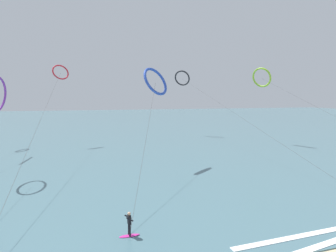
# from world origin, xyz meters

# --- Properties ---
(sea_water) EXTENTS (400.00, 200.00, 0.08)m
(sea_water) POSITION_xyz_m (0.00, 107.91, 0.04)
(sea_water) COLOR #476B75
(sea_water) RESTS_ON ground
(surfer_magenta) EXTENTS (1.40, 0.61, 1.70)m
(surfer_magenta) POSITION_xyz_m (-5.70, 13.07, 0.82)
(surfer_magenta) COLOR #CC288E
(surfer_magenta) RESTS_ON ground
(kite_cobalt) EXTENTS (9.02, 20.98, 13.65)m
(kite_cobalt) POSITION_xyz_m (0.89, 31.81, 11.66)
(kite_cobalt) COLOR #2647B7
(kite_cobalt) RESTS_ON ground
(kite_crimson) EXTENTS (3.58, 46.58, 16.01)m
(kite_crimson) POSITION_xyz_m (-13.01, 53.10, 14.40)
(kite_crimson) COLOR red
(kite_crimson) RESTS_ON ground
(kite_charcoal) EXTENTS (4.26, 50.03, 16.26)m
(kite_charcoal) POSITION_xyz_m (14.88, 59.88, 14.32)
(kite_charcoal) COLOR black
(kite_charcoal) RESTS_ON ground
(kite_lime) EXTENTS (3.21, 35.90, 15.53)m
(kite_lime) POSITION_xyz_m (25.86, 42.92, 13.50)
(kite_lime) COLOR #8CC62D
(kite_lime) RESTS_ON ground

